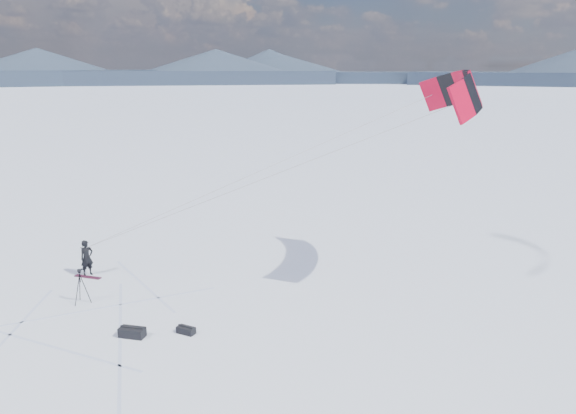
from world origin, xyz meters
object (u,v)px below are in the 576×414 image
at_px(snowboard, 88,277).
at_px(tripod, 80,281).
at_px(gear_bag_a, 132,332).
at_px(snowkiter, 88,275).
at_px(gear_bag_b, 186,330).

distance_m(snowboard, tripod, 3.25).
bearing_deg(snowboard, gear_bag_a, -40.07).
xyz_separation_m(snowboard, tripod, (1.79, -2.53, 0.97)).
relative_size(snowkiter, gear_bag_b, 2.39).
bearing_deg(gear_bag_a, gear_bag_b, 21.16).
bearing_deg(gear_bag_b, tripod, 176.95).
distance_m(tripod, gear_bag_a, 4.40).
distance_m(gear_bag_a, gear_bag_b, 1.99).
bearing_deg(snowboard, snowkiter, 122.42).
bearing_deg(tripod, gear_bag_a, -49.15).
relative_size(snowkiter, snowboard, 1.26).
xyz_separation_m(snowkiter, gear_bag_b, (7.61, -3.75, 0.14)).
distance_m(snowkiter, tripod, 3.55).
distance_m(snowboard, gear_bag_b, 8.21).
bearing_deg(gear_bag_b, snowboard, 161.42).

